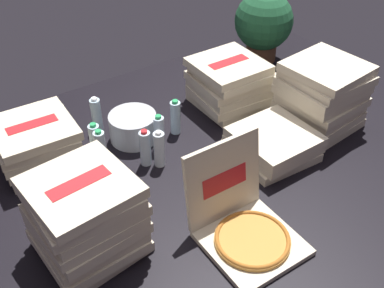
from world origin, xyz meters
TOP-DOWN VIEW (x-y plane):
  - ground_plane at (0.00, 0.00)m, footprint 3.20×2.40m
  - open_pizza_box at (-0.13, -0.46)m, footprint 0.41×0.48m
  - pizza_stack_right_near at (-0.72, 0.59)m, footprint 0.47×0.46m
  - pizza_stack_right_far at (0.49, 0.47)m, footprint 0.45×0.45m
  - pizza_stack_left_far at (0.38, -0.08)m, footprint 0.43×0.43m
  - pizza_stack_left_mid at (-0.75, -0.14)m, footprint 0.46×0.47m
  - pizza_stack_center_far at (0.81, -0.01)m, footprint 0.46×0.46m
  - ice_bucket at (-0.19, 0.49)m, footprint 0.28×0.28m
  - water_bottle_0 at (-0.25, 0.25)m, footprint 0.06×0.06m
  - water_bottle_1 at (-0.45, 0.38)m, footprint 0.06×0.06m
  - water_bottle_2 at (-0.33, 0.69)m, footprint 0.06×0.06m
  - water_bottle_3 at (0.05, 0.40)m, footprint 0.06×0.06m
  - water_bottle_4 at (-0.19, 0.20)m, footprint 0.06×0.06m
  - water_bottle_5 at (-0.11, 0.32)m, footprint 0.06×0.06m
  - water_bottle_6 at (-0.44, 0.45)m, footprint 0.06×0.06m
  - potted_plant at (1.07, 0.83)m, footprint 0.42×0.42m

SIDE VIEW (x-z plane):
  - ground_plane at x=0.00m, z-range -0.02..0.00m
  - pizza_stack_left_far at x=0.38m, z-range 0.00..0.15m
  - ice_bucket at x=-0.19m, z-range 0.00..0.16m
  - open_pizza_box at x=-0.13m, z-range -0.13..0.30m
  - water_bottle_0 at x=-0.25m, z-range -0.01..0.22m
  - water_bottle_1 at x=-0.45m, z-range -0.01..0.22m
  - water_bottle_2 at x=-0.33m, z-range -0.01..0.22m
  - water_bottle_3 at x=0.05m, z-range -0.01..0.22m
  - water_bottle_4 at x=-0.19m, z-range -0.01..0.22m
  - water_bottle_5 at x=-0.11m, z-range -0.01..0.22m
  - water_bottle_6 at x=-0.44m, z-range -0.01..0.22m
  - pizza_stack_right_near at x=-0.72m, z-range 0.00..0.26m
  - pizza_stack_right_far at x=0.49m, z-range 0.00..0.31m
  - pizza_stack_center_far at x=0.81m, z-range 0.00..0.41m
  - pizza_stack_left_mid at x=-0.75m, z-range 0.00..0.41m
  - potted_plant at x=1.07m, z-range 0.03..0.54m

